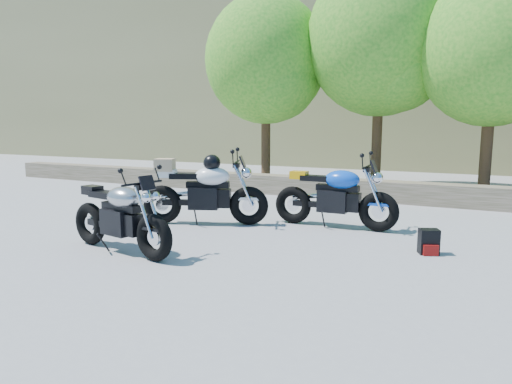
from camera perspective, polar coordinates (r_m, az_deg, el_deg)
ground at (r=6.87m, az=-5.22°, el=-7.20°), size 90.00×90.00×0.00m
stone_wall at (r=11.77m, az=8.80°, el=0.55°), size 22.00×0.55×0.50m
hillside at (r=34.11m, az=26.20°, el=17.16°), size 80.00×30.00×15.00m
tree_decid_left at (r=14.16m, az=1.56°, el=15.70°), size 3.67×3.67×5.62m
tree_decid_mid at (r=13.60m, az=15.70°, el=17.42°), size 4.08×4.08×6.24m
tree_decid_right at (r=12.69m, az=28.03°, el=14.97°), size 3.54×3.54×5.41m
silver_bike at (r=6.88m, az=-16.62°, el=-3.02°), size 2.13×0.71×1.07m
white_bike at (r=8.49m, az=-6.47°, el=0.22°), size 2.26×1.08×1.30m
blue_bike at (r=8.31m, az=9.89°, el=-0.60°), size 2.28×0.72×1.15m
backpack at (r=7.03m, az=20.80°, el=-5.87°), size 0.32×0.31×0.36m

